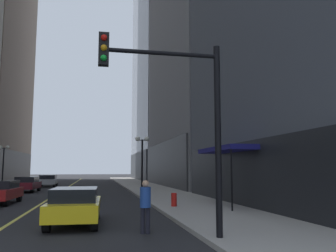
% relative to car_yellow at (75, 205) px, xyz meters
% --- Properties ---
extents(ground_plane, '(200.00, 200.00, 0.00)m').
position_rel_car_yellow_xyz_m(ground_plane, '(-2.36, 27.15, -0.72)').
color(ground_plane, '#262628').
extents(sidewalk_right, '(4.50, 78.00, 0.15)m').
position_rel_car_yellow_xyz_m(sidewalk_right, '(5.89, 27.15, -0.64)').
color(sidewalk_right, '#ADA8A0').
rests_on(sidewalk_right, ground).
extents(lane_centre_stripe, '(0.16, 70.00, 0.01)m').
position_rel_car_yellow_xyz_m(lane_centre_stripe, '(-2.36, 27.15, -0.71)').
color(lane_centre_stripe, '#E5D64C').
rests_on(lane_centre_stripe, ground).
extents(storefront_awning_right, '(1.60, 5.14, 3.12)m').
position_rel_car_yellow_xyz_m(storefront_awning_right, '(7.33, 4.16, 2.27)').
color(storefront_awning_right, navy).
rests_on(storefront_awning_right, ground).
extents(car_yellow, '(1.83, 4.14, 1.32)m').
position_rel_car_yellow_xyz_m(car_yellow, '(0.00, 0.00, 0.00)').
color(car_yellow, yellow).
rests_on(car_yellow, ground).
extents(car_maroon, '(1.97, 4.08, 1.32)m').
position_rel_car_yellow_xyz_m(car_maroon, '(-5.22, 19.67, 0.00)').
color(car_maroon, maroon).
rests_on(car_maroon, ground).
extents(car_silver, '(2.01, 4.52, 1.32)m').
position_rel_car_yellow_xyz_m(car_silver, '(-4.73, 29.51, 0.00)').
color(car_silver, '#B7B7BC').
rests_on(car_silver, ground).
extents(pedestrian_in_blue_hoodie, '(0.41, 0.41, 1.64)m').
position_rel_car_yellow_xyz_m(pedestrian_in_blue_hoodie, '(2.25, -2.15, 0.24)').
color(pedestrian_in_blue_hoodie, black).
rests_on(pedestrian_in_blue_hoodie, ground).
extents(traffic_light_near_right, '(3.43, 0.34, 5.65)m').
position_rel_car_yellow_xyz_m(traffic_light_near_right, '(2.99, -3.93, 3.03)').
color(traffic_light_near_right, black).
rests_on(traffic_light_near_right, ground).
extents(street_lamp_left_far, '(1.06, 0.36, 4.43)m').
position_rel_car_yellow_xyz_m(street_lamp_left_far, '(-8.76, 26.07, 2.54)').
color(street_lamp_left_far, black).
rests_on(street_lamp_left_far, ground).
extents(street_lamp_right_mid, '(1.06, 0.36, 4.43)m').
position_rel_car_yellow_xyz_m(street_lamp_right_mid, '(4.04, 13.14, 2.54)').
color(street_lamp_right_mid, black).
rests_on(street_lamp_right_mid, ground).
extents(fire_hydrant_right, '(0.28, 0.28, 0.80)m').
position_rel_car_yellow_xyz_m(fire_hydrant_right, '(4.54, 4.22, -0.32)').
color(fire_hydrant_right, red).
rests_on(fire_hydrant_right, ground).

